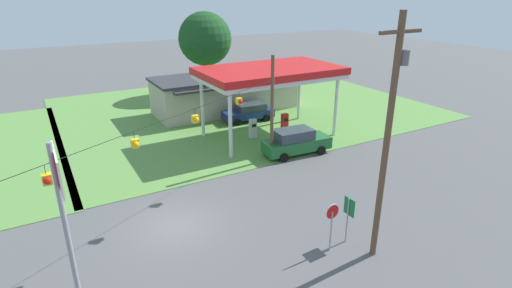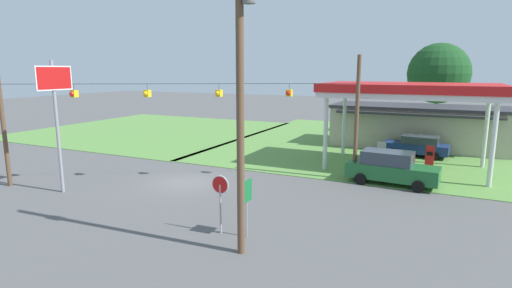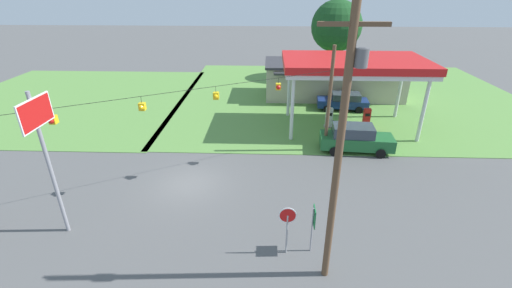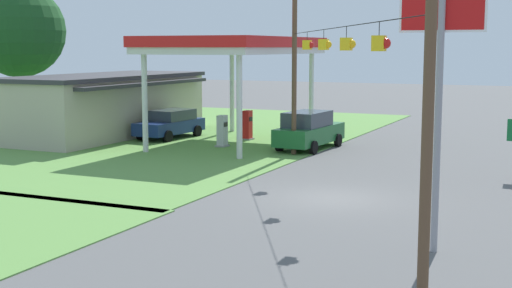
{
  "view_description": "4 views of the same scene",
  "coord_description": "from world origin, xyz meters",
  "px_view_note": "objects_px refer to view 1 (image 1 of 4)",
  "views": [
    {
      "loc": [
        -5.22,
        -17.8,
        11.71
      ],
      "look_at": [
        5.74,
        1.52,
        3.04
      ],
      "focal_mm": 28.0,
      "sensor_mm": 36.0,
      "label": 1
    },
    {
      "loc": [
        13.86,
        -19.16,
        6.73
      ],
      "look_at": [
        3.77,
        1.89,
        2.37
      ],
      "focal_mm": 28.0,
      "sensor_mm": 36.0,
      "label": 2
    },
    {
      "loc": [
        4.83,
        -17.75,
        11.37
      ],
      "look_at": [
        4.06,
        1.77,
        1.97
      ],
      "focal_mm": 24.0,
      "sensor_mm": 36.0,
      "label": 3
    },
    {
      "loc": [
        -23.43,
        -7.79,
        5.28
      ],
      "look_at": [
        2.99,
        4.3,
        1.32
      ],
      "focal_mm": 50.0,
      "sensor_mm": 36.0,
      "label": 4
    }
  ],
  "objects_px": {
    "car_at_pumps_rear": "(249,112)",
    "gas_station_canopy": "(270,74)",
    "gas_station_store": "(225,93)",
    "stop_sign_roadside": "(332,217)",
    "car_at_pumps_front": "(296,142)",
    "stop_sign_overhead": "(62,200)",
    "route_sign": "(349,211)",
    "fuel_pump_far": "(285,124)",
    "tree_behind_station": "(205,39)",
    "utility_pole_main": "(389,132)",
    "fuel_pump_near": "(253,130)"
  },
  "relations": [
    {
      "from": "car_at_pumps_rear",
      "to": "gas_station_canopy",
      "type": "bearing_deg",
      "value": 88.24
    },
    {
      "from": "gas_station_store",
      "to": "stop_sign_roadside",
      "type": "xyz_separation_m",
      "value": [
        -5.85,
        -23.77,
        -0.03
      ]
    },
    {
      "from": "car_at_pumps_rear",
      "to": "stop_sign_roadside",
      "type": "distance_m",
      "value": 20.53
    },
    {
      "from": "gas_station_canopy",
      "to": "car_at_pumps_front",
      "type": "distance_m",
      "value": 6.2
    },
    {
      "from": "stop_sign_overhead",
      "to": "route_sign",
      "type": "relative_size",
      "value": 3.01
    },
    {
      "from": "gas_station_store",
      "to": "fuel_pump_far",
      "type": "xyz_separation_m",
      "value": [
        1.49,
        -8.69,
        -1.04
      ]
    },
    {
      "from": "gas_station_store",
      "to": "stop_sign_overhead",
      "type": "height_order",
      "value": "stop_sign_overhead"
    },
    {
      "from": "stop_sign_roadside",
      "to": "tree_behind_station",
      "type": "xyz_separation_m",
      "value": [
        7.08,
        31.46,
        4.52
      ]
    },
    {
      "from": "stop_sign_overhead",
      "to": "utility_pole_main",
      "type": "height_order",
      "value": "utility_pole_main"
    },
    {
      "from": "gas_station_canopy",
      "to": "gas_station_store",
      "type": "bearing_deg",
      "value": 89.46
    },
    {
      "from": "fuel_pump_far",
      "to": "car_at_pumps_rear",
      "type": "xyz_separation_m",
      "value": [
        -1.09,
        4.45,
        0.06
      ]
    },
    {
      "from": "route_sign",
      "to": "utility_pole_main",
      "type": "distance_m",
      "value": 4.63
    },
    {
      "from": "gas_station_store",
      "to": "fuel_pump_near",
      "type": "bearing_deg",
      "value": -100.76
    },
    {
      "from": "car_at_pumps_rear",
      "to": "tree_behind_station",
      "type": "relative_size",
      "value": 0.52
    },
    {
      "from": "fuel_pump_far",
      "to": "tree_behind_station",
      "type": "xyz_separation_m",
      "value": [
        -0.26,
        16.38,
        5.52
      ]
    },
    {
      "from": "car_at_pumps_front",
      "to": "route_sign",
      "type": "height_order",
      "value": "route_sign"
    },
    {
      "from": "car_at_pumps_front",
      "to": "car_at_pumps_rear",
      "type": "distance_m",
      "value": 8.95
    },
    {
      "from": "utility_pole_main",
      "to": "tree_behind_station",
      "type": "relative_size",
      "value": 1.17
    },
    {
      "from": "gas_station_canopy",
      "to": "tree_behind_station",
      "type": "height_order",
      "value": "tree_behind_station"
    },
    {
      "from": "stop_sign_overhead",
      "to": "utility_pole_main",
      "type": "distance_m",
      "value": 12.71
    },
    {
      "from": "stop_sign_roadside",
      "to": "route_sign",
      "type": "xyz_separation_m",
      "value": [
        1.16,
        0.16,
        -0.1
      ]
    },
    {
      "from": "utility_pole_main",
      "to": "gas_station_canopy",
      "type": "bearing_deg",
      "value": 75.81
    },
    {
      "from": "stop_sign_roadside",
      "to": "tree_behind_station",
      "type": "distance_m",
      "value": 32.56
    },
    {
      "from": "fuel_pump_near",
      "to": "stop_sign_overhead",
      "type": "distance_m",
      "value": 20.96
    },
    {
      "from": "stop_sign_overhead",
      "to": "tree_behind_station",
      "type": "relative_size",
      "value": 0.77
    },
    {
      "from": "gas_station_canopy",
      "to": "tree_behind_station",
      "type": "xyz_separation_m",
      "value": [
        1.31,
        16.38,
        1.02
      ]
    },
    {
      "from": "car_at_pumps_front",
      "to": "utility_pole_main",
      "type": "height_order",
      "value": "utility_pole_main"
    },
    {
      "from": "fuel_pump_near",
      "to": "utility_pole_main",
      "type": "distance_m",
      "value": 17.33
    },
    {
      "from": "gas_station_canopy",
      "to": "stop_sign_overhead",
      "type": "xyz_separation_m",
      "value": [
        -16.58,
        -13.96,
        -0.13
      ]
    },
    {
      "from": "car_at_pumps_rear",
      "to": "tree_behind_station",
      "type": "distance_m",
      "value": 13.14
    },
    {
      "from": "car_at_pumps_rear",
      "to": "route_sign",
      "type": "xyz_separation_m",
      "value": [
        -5.08,
        -19.38,
        0.84
      ]
    },
    {
      "from": "car_at_pumps_rear",
      "to": "route_sign",
      "type": "relative_size",
      "value": 2.03
    },
    {
      "from": "fuel_pump_far",
      "to": "stop_sign_roadside",
      "type": "bearing_deg",
      "value": -115.95
    },
    {
      "from": "stop_sign_roadside",
      "to": "gas_station_store",
      "type": "bearing_deg",
      "value": -103.83
    },
    {
      "from": "gas_station_canopy",
      "to": "fuel_pump_near",
      "type": "distance_m",
      "value": 4.77
    },
    {
      "from": "gas_station_canopy",
      "to": "car_at_pumps_front",
      "type": "height_order",
      "value": "gas_station_canopy"
    },
    {
      "from": "gas_station_store",
      "to": "stop_sign_overhead",
      "type": "xyz_separation_m",
      "value": [
        -16.67,
        -22.64,
        3.34
      ]
    },
    {
      "from": "gas_station_store",
      "to": "car_at_pumps_front",
      "type": "height_order",
      "value": "gas_station_store"
    },
    {
      "from": "car_at_pumps_front",
      "to": "utility_pole_main",
      "type": "relative_size",
      "value": 0.48
    },
    {
      "from": "gas_station_canopy",
      "to": "stop_sign_roadside",
      "type": "relative_size",
      "value": 4.48
    },
    {
      "from": "gas_station_canopy",
      "to": "car_at_pumps_front",
      "type": "bearing_deg",
      "value": -94.76
    },
    {
      "from": "fuel_pump_far",
      "to": "car_at_pumps_rear",
      "type": "distance_m",
      "value": 4.59
    },
    {
      "from": "fuel_pump_far",
      "to": "tree_behind_station",
      "type": "height_order",
      "value": "tree_behind_station"
    },
    {
      "from": "fuel_pump_near",
      "to": "tree_behind_station",
      "type": "distance_m",
      "value": 17.52
    },
    {
      "from": "gas_station_canopy",
      "to": "utility_pole_main",
      "type": "distance_m",
      "value": 16.84
    },
    {
      "from": "fuel_pump_near",
      "to": "fuel_pump_far",
      "type": "bearing_deg",
      "value": 0.0
    },
    {
      "from": "fuel_pump_near",
      "to": "route_sign",
      "type": "bearing_deg",
      "value": -101.5
    },
    {
      "from": "utility_pole_main",
      "to": "route_sign",
      "type": "bearing_deg",
      "value": 109.27
    },
    {
      "from": "gas_station_store",
      "to": "route_sign",
      "type": "relative_size",
      "value": 5.99
    },
    {
      "from": "fuel_pump_near",
      "to": "tree_behind_station",
      "type": "bearing_deg",
      "value": 80.02
    }
  ]
}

